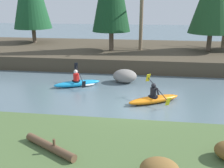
% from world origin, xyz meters
% --- Properties ---
extents(ground_plane, '(90.00, 90.00, 0.00)m').
position_xyz_m(ground_plane, '(0.00, 0.00, 0.00)').
color(ground_plane, slate).
extents(riverbank_far, '(44.00, 9.80, 0.98)m').
position_xyz_m(riverbank_far, '(0.00, 10.59, 0.49)').
color(riverbank_far, '#473D2D').
rests_on(riverbank_far, ground).
extents(bare_tree_upstream, '(2.99, 2.95, 5.37)m').
position_xyz_m(bare_tree_upstream, '(0.04, 9.80, 3.51)').
color(bare_tree_upstream, '#7A664C').
rests_on(bare_tree_upstream, riverbank_far).
extents(kayaker_lead, '(2.64, 1.96, 1.20)m').
position_xyz_m(kayaker_lead, '(1.03, 0.77, 0.22)').
color(kayaker_lead, orange).
rests_on(kayaker_lead, ground).
extents(kayaker_middle, '(2.67, 1.93, 1.20)m').
position_xyz_m(kayaker_middle, '(-3.29, 2.83, 0.20)').
color(kayaker_middle, '#1993D6').
rests_on(kayaker_middle, ground).
extents(boulder_midstream, '(1.44, 1.13, 0.82)m').
position_xyz_m(boulder_midstream, '(-0.70, 3.91, 0.41)').
color(boulder_midstream, gray).
rests_on(boulder_midstream, ground).
extents(driftwood_log, '(1.88, 1.23, 0.44)m').
position_xyz_m(driftwood_log, '(-2.13, -4.87, 0.66)').
color(driftwood_log, brown).
rests_on(driftwood_log, riverbank_near).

